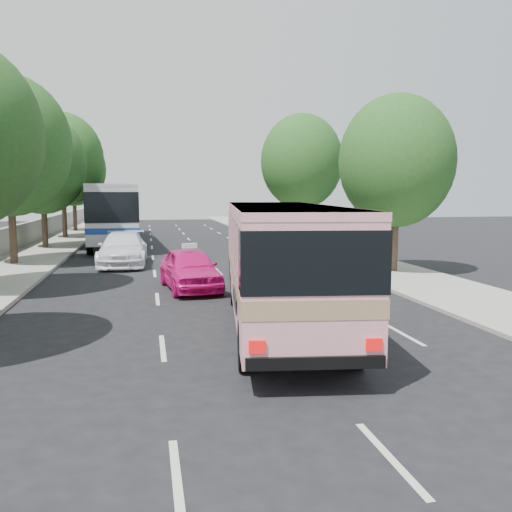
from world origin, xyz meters
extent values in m
plane|color=black|center=(0.00, 0.00, 0.00)|extent=(120.00, 120.00, 0.00)
cube|color=#9E998E|center=(-8.50, 20.00, 0.07)|extent=(4.00, 90.00, 0.15)
cube|color=#9E998E|center=(8.50, 20.00, 0.06)|extent=(4.00, 90.00, 0.12)
cube|color=#9E998E|center=(-10.30, 20.00, 0.90)|extent=(0.30, 90.00, 1.50)
cylinder|color=#38281E|center=(-8.70, 14.00, 1.90)|extent=(0.36, 0.36, 3.80)
ellipsoid|color=#244D1B|center=(-8.70, 14.00, 5.90)|extent=(6.00, 6.00, 6.90)
sphere|color=#244D1B|center=(-8.30, 13.70, 7.10)|extent=(3.90, 3.90, 3.90)
cylinder|color=#38281E|center=(-8.60, 22.00, 1.75)|extent=(0.36, 0.36, 3.50)
ellipsoid|color=#244D1B|center=(-8.60, 22.00, 5.43)|extent=(5.52, 5.52, 6.35)
sphere|color=#244D1B|center=(-8.20, 21.70, 6.53)|extent=(3.59, 3.59, 3.59)
cylinder|color=#38281E|center=(-8.50, 30.00, 2.00)|extent=(0.36, 0.36, 3.99)
ellipsoid|color=#244D1B|center=(-8.50, 30.00, 6.20)|extent=(6.30, 6.30, 7.24)
sphere|color=#244D1B|center=(-8.10, 29.70, 7.46)|extent=(4.09, 4.09, 4.09)
cylinder|color=#38281E|center=(-8.70, 38.00, 1.86)|extent=(0.36, 0.36, 3.72)
ellipsoid|color=#244D1B|center=(-8.70, 38.00, 5.78)|extent=(5.88, 5.88, 6.76)
sphere|color=#244D1B|center=(-8.30, 37.70, 6.96)|extent=(3.82, 3.82, 3.82)
cylinder|color=#38281E|center=(8.70, 8.00, 1.61)|extent=(0.36, 0.36, 3.23)
ellipsoid|color=#244D1B|center=(8.70, 8.00, 5.01)|extent=(5.10, 5.10, 5.87)
sphere|color=#244D1B|center=(9.10, 7.70, 6.04)|extent=(3.32, 3.31, 3.31)
cylinder|color=#38281E|center=(9.00, 24.00, 1.90)|extent=(0.36, 0.36, 3.80)
ellipsoid|color=#244D1B|center=(9.00, 24.00, 5.90)|extent=(6.00, 6.00, 6.90)
sphere|color=#244D1B|center=(9.40, 23.70, 7.10)|extent=(3.90, 3.90, 3.90)
cube|color=pink|center=(1.30, -0.66, 1.91)|extent=(3.87, 10.51, 2.75)
cube|color=#9E7A59|center=(1.30, -0.66, 1.59)|extent=(3.91, 10.54, 0.36)
cube|color=black|center=(1.30, -0.66, 2.41)|extent=(3.92, 10.55, 1.13)
cube|color=pink|center=(1.30, -0.66, 3.20)|extent=(3.89, 10.53, 0.16)
cylinder|color=black|center=(0.57, 2.54, 0.53)|extent=(0.44, 1.10, 1.07)
cylinder|color=black|center=(2.82, 2.25, 0.53)|extent=(0.44, 1.10, 1.07)
cylinder|color=black|center=(-0.27, -3.98, 0.53)|extent=(0.44, 1.10, 1.07)
cylinder|color=black|center=(1.97, -4.27, 0.53)|extent=(0.44, 1.10, 1.07)
imported|color=#E2137C|center=(-0.65, 5.66, 0.78)|extent=(2.35, 4.75, 1.56)
imported|color=white|center=(-3.39, 13.24, 0.82)|extent=(2.43, 5.69, 1.64)
cube|color=silver|center=(-4.50, 23.37, 2.38)|extent=(3.76, 13.90, 3.49)
cube|color=black|center=(-4.50, 23.37, 2.81)|extent=(3.81, 13.94, 1.72)
cube|color=navy|center=(-4.50, 23.37, 1.49)|extent=(3.80, 13.93, 0.34)
cube|color=silver|center=(-4.50, 23.37, 4.05)|extent=(3.78, 13.93, 0.16)
cylinder|color=black|center=(-6.08, 27.63, 0.63)|extent=(0.44, 1.28, 1.26)
cylinder|color=black|center=(-3.46, 27.79, 0.63)|extent=(0.44, 1.28, 1.26)
cylinder|color=black|center=(-5.51, 18.48, 0.63)|extent=(0.44, 1.28, 1.26)
cylinder|color=black|center=(-2.90, 18.64, 0.63)|extent=(0.44, 1.28, 1.26)
cube|color=silver|center=(-4.50, 31.22, 1.97)|extent=(2.70, 11.48, 2.90)
cube|color=black|center=(-4.50, 31.22, 2.33)|extent=(2.75, 11.51, 1.43)
cube|color=navy|center=(-4.50, 31.22, 1.24)|extent=(2.74, 11.50, 0.29)
cube|color=silver|center=(-4.50, 31.22, 3.36)|extent=(2.72, 11.50, 0.13)
cylinder|color=black|center=(-5.65, 34.81, 0.52)|extent=(0.33, 1.05, 1.05)
cylinder|color=black|center=(-3.52, 34.86, 0.52)|extent=(0.33, 1.05, 1.05)
cylinder|color=black|center=(-5.47, 27.19, 0.52)|extent=(0.33, 1.05, 1.05)
cylinder|color=black|center=(-3.34, 27.24, 0.52)|extent=(0.33, 1.05, 1.05)
cube|color=silver|center=(-0.65, 5.66, 1.65)|extent=(0.57, 0.24, 0.18)
camera|label=1|loc=(-2.20, -14.54, 3.61)|focal=38.00mm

